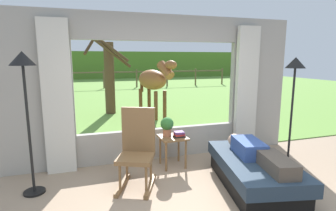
{
  "coord_description": "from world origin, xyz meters",
  "views": [
    {
      "loc": [
        -1.34,
        -2.3,
        1.81
      ],
      "look_at": [
        0.0,
        1.8,
        1.05
      ],
      "focal_mm": 28.72,
      "sensor_mm": 36.0,
      "label": 1
    }
  ],
  "objects_px": {
    "reclining_person": "(257,152)",
    "horse": "(154,80)",
    "side_table": "(173,142)",
    "potted_plant": "(167,125)",
    "pasture_tree": "(109,74)",
    "floor_lamp_right": "(294,79)",
    "rocking_chair": "(137,148)",
    "book_stack": "(179,134)",
    "floor_lamp_left": "(24,80)",
    "recliner_sofa": "(254,172)"
  },
  "relations": [
    {
      "from": "potted_plant",
      "to": "book_stack",
      "type": "xyz_separation_m",
      "value": [
        0.17,
        -0.12,
        -0.14
      ]
    },
    {
      "from": "side_table",
      "to": "floor_lamp_right",
      "type": "height_order",
      "value": "floor_lamp_right"
    },
    {
      "from": "reclining_person",
      "to": "side_table",
      "type": "xyz_separation_m",
      "value": [
        -0.86,
        1.1,
        -0.1
      ]
    },
    {
      "from": "recliner_sofa",
      "to": "side_table",
      "type": "distance_m",
      "value": 1.37
    },
    {
      "from": "reclining_person",
      "to": "rocking_chair",
      "type": "height_order",
      "value": "rocking_chair"
    },
    {
      "from": "side_table",
      "to": "potted_plant",
      "type": "bearing_deg",
      "value": 143.13
    },
    {
      "from": "side_table",
      "to": "pasture_tree",
      "type": "bearing_deg",
      "value": 96.55
    },
    {
      "from": "potted_plant",
      "to": "pasture_tree",
      "type": "distance_m",
      "value": 4.72
    },
    {
      "from": "book_stack",
      "to": "pasture_tree",
      "type": "bearing_deg",
      "value": 97.57
    },
    {
      "from": "reclining_person",
      "to": "book_stack",
      "type": "height_order",
      "value": "reclining_person"
    },
    {
      "from": "floor_lamp_left",
      "to": "pasture_tree",
      "type": "distance_m",
      "value": 5.26
    },
    {
      "from": "rocking_chair",
      "to": "horse",
      "type": "relative_size",
      "value": 0.62
    },
    {
      "from": "floor_lamp_right",
      "to": "potted_plant",
      "type": "bearing_deg",
      "value": 164.0
    },
    {
      "from": "floor_lamp_left",
      "to": "reclining_person",
      "type": "bearing_deg",
      "value": -15.18
    },
    {
      "from": "side_table",
      "to": "potted_plant",
      "type": "height_order",
      "value": "potted_plant"
    },
    {
      "from": "book_stack",
      "to": "floor_lamp_left",
      "type": "distance_m",
      "value": 2.41
    },
    {
      "from": "rocking_chair",
      "to": "horse",
      "type": "height_order",
      "value": "horse"
    },
    {
      "from": "reclining_person",
      "to": "floor_lamp_right",
      "type": "xyz_separation_m",
      "value": [
        1.09,
        0.58,
        0.96
      ]
    },
    {
      "from": "horse",
      "to": "reclining_person",
      "type": "bearing_deg",
      "value": 73.0
    },
    {
      "from": "potted_plant",
      "to": "horse",
      "type": "bearing_deg",
      "value": 78.38
    },
    {
      "from": "rocking_chair",
      "to": "book_stack",
      "type": "xyz_separation_m",
      "value": [
        0.79,
        0.42,
        0.02
      ]
    },
    {
      "from": "book_stack",
      "to": "horse",
      "type": "bearing_deg",
      "value": 81.29
    },
    {
      "from": "floor_lamp_left",
      "to": "pasture_tree",
      "type": "relative_size",
      "value": 0.65
    },
    {
      "from": "horse",
      "to": "potted_plant",
      "type": "bearing_deg",
      "value": 59.11
    },
    {
      "from": "rocking_chair",
      "to": "floor_lamp_left",
      "type": "bearing_deg",
      "value": -163.08
    },
    {
      "from": "reclining_person",
      "to": "floor_lamp_right",
      "type": "bearing_deg",
      "value": 40.41
    },
    {
      "from": "reclining_person",
      "to": "book_stack",
      "type": "relative_size",
      "value": 7.27
    },
    {
      "from": "recliner_sofa",
      "to": "floor_lamp_right",
      "type": "distance_m",
      "value": 1.74
    },
    {
      "from": "recliner_sofa",
      "to": "book_stack",
      "type": "height_order",
      "value": "book_stack"
    },
    {
      "from": "recliner_sofa",
      "to": "floor_lamp_left",
      "type": "distance_m",
      "value": 3.32
    },
    {
      "from": "side_table",
      "to": "floor_lamp_right",
      "type": "distance_m",
      "value": 2.27
    },
    {
      "from": "reclining_person",
      "to": "horse",
      "type": "xyz_separation_m",
      "value": [
        -0.19,
        4.79,
        0.63
      ]
    },
    {
      "from": "reclining_person",
      "to": "horse",
      "type": "height_order",
      "value": "horse"
    },
    {
      "from": "rocking_chair",
      "to": "potted_plant",
      "type": "relative_size",
      "value": 3.5
    },
    {
      "from": "side_table",
      "to": "floor_lamp_left",
      "type": "height_order",
      "value": "floor_lamp_left"
    },
    {
      "from": "reclining_person",
      "to": "book_stack",
      "type": "distance_m",
      "value": 1.29
    },
    {
      "from": "potted_plant",
      "to": "floor_lamp_right",
      "type": "xyz_separation_m",
      "value": [
        2.02,
        -0.58,
        0.77
      ]
    },
    {
      "from": "recliner_sofa",
      "to": "floor_lamp_left",
      "type": "height_order",
      "value": "floor_lamp_left"
    },
    {
      "from": "book_stack",
      "to": "rocking_chair",
      "type": "bearing_deg",
      "value": -152.14
    },
    {
      "from": "recliner_sofa",
      "to": "rocking_chair",
      "type": "bearing_deg",
      "value": 172.25
    },
    {
      "from": "recliner_sofa",
      "to": "horse",
      "type": "bearing_deg",
      "value": 104.68
    },
    {
      "from": "side_table",
      "to": "book_stack",
      "type": "bearing_deg",
      "value": -31.51
    },
    {
      "from": "floor_lamp_right",
      "to": "side_table",
      "type": "bearing_deg",
      "value": 165.01
    },
    {
      "from": "rocking_chair",
      "to": "pasture_tree",
      "type": "distance_m",
      "value": 5.26
    },
    {
      "from": "floor_lamp_right",
      "to": "book_stack",
      "type": "bearing_deg",
      "value": 165.95
    },
    {
      "from": "pasture_tree",
      "to": "recliner_sofa",
      "type": "bearing_deg",
      "value": -76.37
    },
    {
      "from": "recliner_sofa",
      "to": "horse",
      "type": "relative_size",
      "value": 1.03
    },
    {
      "from": "floor_lamp_right",
      "to": "horse",
      "type": "relative_size",
      "value": 1.01
    },
    {
      "from": "potted_plant",
      "to": "floor_lamp_left",
      "type": "bearing_deg",
      "value": -169.99
    },
    {
      "from": "reclining_person",
      "to": "horse",
      "type": "distance_m",
      "value": 4.84
    }
  ]
}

